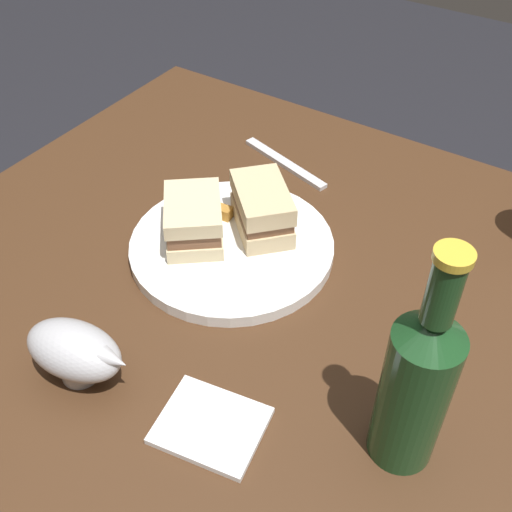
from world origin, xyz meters
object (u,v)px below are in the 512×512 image
sandwich_half_right (194,220)px  gravy_boat (75,350)px  fork (285,163)px  plate (232,246)px  sandwich_half_left (262,209)px  cider_bottle (416,384)px  napkin (211,426)px

sandwich_half_right → gravy_boat: bearing=-84.5°
fork → plate: bearing=118.3°
plate → sandwich_half_left: 0.07m
gravy_boat → cider_bottle: (0.34, 0.11, 0.06)m
plate → napkin: bearing=-59.9°
sandwich_half_left → cider_bottle: size_ratio=0.46×
plate → fork: size_ratio=1.57×
sandwich_half_left → plate: bearing=-111.1°
gravy_boat → fork: (-0.02, 0.49, -0.04)m
gravy_boat → napkin: gravy_boat is taller
sandwich_half_left → gravy_boat: sandwich_half_left is taller
plate → fork: 0.23m
gravy_boat → cider_bottle: cider_bottle is taller
gravy_boat → fork: 0.49m
fork → sandwich_half_right: bearing=106.2°
sandwich_half_right → napkin: 0.30m
plate → fork: plate is taller
sandwich_half_right → cider_bottle: cider_bottle is taller
cider_bottle → napkin: cider_bottle is taller
sandwich_half_left → napkin: sandwich_half_left is taller
sandwich_half_left → fork: sandwich_half_left is taller
cider_bottle → fork: size_ratio=1.52×
cider_bottle → napkin: (-0.18, -0.09, -0.10)m
cider_bottle → fork: 0.53m
fork → sandwich_half_left: bearing=127.1°
gravy_boat → fork: gravy_boat is taller
gravy_boat → fork: bearing=92.8°
sandwich_half_left → sandwich_half_right: sandwich_half_left is taller
sandwich_half_left → gravy_boat: (-0.04, -0.32, -0.01)m
cider_bottle → fork: (-0.37, 0.38, -0.10)m
sandwich_half_left → gravy_boat: size_ratio=0.95×
cider_bottle → sandwich_half_left: bearing=145.9°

